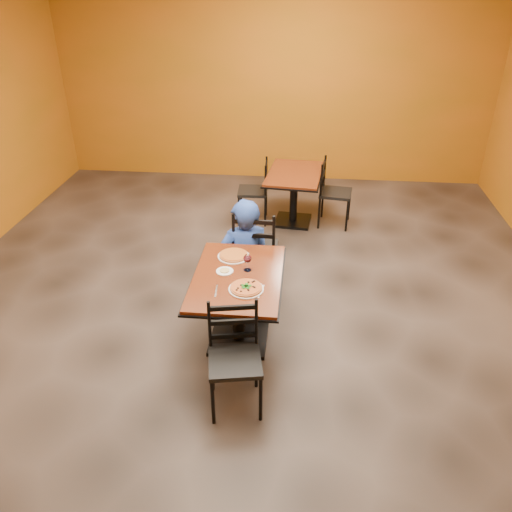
# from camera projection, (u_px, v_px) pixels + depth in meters

# --- Properties ---
(floor) EXTENTS (7.00, 8.00, 0.01)m
(floor) POSITION_uv_depth(u_px,v_px,m) (245.00, 310.00, 5.43)
(floor) COLOR black
(floor) RESTS_ON ground
(wall_back) EXTENTS (7.00, 0.01, 3.00)m
(wall_back) POSITION_uv_depth(u_px,v_px,m) (273.00, 88.00, 8.14)
(wall_back) COLOR #BB6114
(wall_back) RESTS_ON ground
(table_main) EXTENTS (0.83, 1.23, 0.75)m
(table_main) POSITION_uv_depth(u_px,v_px,m) (238.00, 293.00, 4.72)
(table_main) COLOR #662D10
(table_main) RESTS_ON floor
(table_second) EXTENTS (0.85, 1.17, 0.75)m
(table_second) POSITION_uv_depth(u_px,v_px,m) (294.00, 186.00, 7.03)
(table_second) COLOR #662D10
(table_second) RESTS_ON floor
(chair_main_near) EXTENTS (0.49, 0.49, 0.92)m
(chair_main_near) POSITION_uv_depth(u_px,v_px,m) (235.00, 362.00, 4.04)
(chair_main_near) COLOR black
(chair_main_near) RESTS_ON floor
(chair_main_far) EXTENTS (0.47, 0.47, 1.02)m
(chair_main_far) POSITION_uv_depth(u_px,v_px,m) (256.00, 249.00, 5.54)
(chair_main_far) COLOR black
(chair_main_far) RESTS_ON floor
(chair_second_left) EXTENTS (0.42, 0.42, 0.90)m
(chair_second_left) POSITION_uv_depth(u_px,v_px,m) (253.00, 191.00, 7.13)
(chair_second_left) COLOR black
(chair_second_left) RESTS_ON floor
(chair_second_right) EXTENTS (0.48, 0.48, 0.94)m
(chair_second_right) POSITION_uv_depth(u_px,v_px,m) (336.00, 193.00, 7.02)
(chair_second_right) COLOR black
(chair_second_right) RESTS_ON floor
(diner) EXTENTS (0.67, 0.54, 1.15)m
(diner) POSITION_uv_depth(u_px,v_px,m) (245.00, 249.00, 5.41)
(diner) COLOR #1B4095
(diner) RESTS_ON floor
(plate_main) EXTENTS (0.31, 0.31, 0.01)m
(plate_main) POSITION_uv_depth(u_px,v_px,m) (246.00, 289.00, 4.42)
(plate_main) COLOR white
(plate_main) RESTS_ON table_main
(pizza_main) EXTENTS (0.28, 0.28, 0.02)m
(pizza_main) POSITION_uv_depth(u_px,v_px,m) (246.00, 288.00, 4.41)
(pizza_main) COLOR maroon
(pizza_main) RESTS_ON plate_main
(plate_far) EXTENTS (0.31, 0.31, 0.01)m
(plate_far) POSITION_uv_depth(u_px,v_px,m) (234.00, 256.00, 4.92)
(plate_far) COLOR white
(plate_far) RESTS_ON table_main
(pizza_far) EXTENTS (0.28, 0.28, 0.02)m
(pizza_far) POSITION_uv_depth(u_px,v_px,m) (234.00, 255.00, 4.91)
(pizza_far) COLOR orange
(pizza_far) RESTS_ON plate_far
(side_plate) EXTENTS (0.16, 0.16, 0.01)m
(side_plate) POSITION_uv_depth(u_px,v_px,m) (225.00, 271.00, 4.68)
(side_plate) COLOR white
(side_plate) RESTS_ON table_main
(dip) EXTENTS (0.09, 0.09, 0.01)m
(dip) POSITION_uv_depth(u_px,v_px,m) (225.00, 270.00, 4.67)
(dip) COLOR tan
(dip) RESTS_ON side_plate
(wine_glass) EXTENTS (0.08, 0.08, 0.18)m
(wine_glass) POSITION_uv_depth(u_px,v_px,m) (247.00, 262.00, 4.66)
(wine_glass) COLOR white
(wine_glass) RESTS_ON table_main
(fork) EXTENTS (0.03, 0.19, 0.00)m
(fork) POSITION_uv_depth(u_px,v_px,m) (216.00, 291.00, 4.40)
(fork) COLOR silver
(fork) RESTS_ON table_main
(knife) EXTENTS (0.05, 0.21, 0.00)m
(knife) POSITION_uv_depth(u_px,v_px,m) (261.00, 291.00, 4.39)
(knife) COLOR silver
(knife) RESTS_ON table_main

